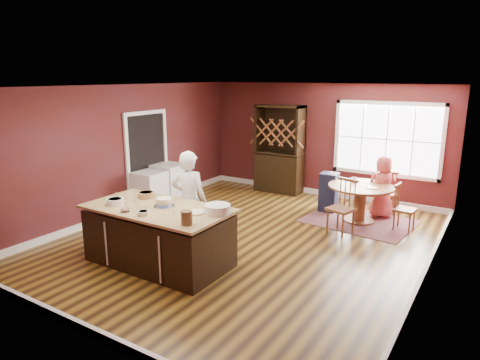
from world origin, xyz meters
name	(u,v)px	position (x,y,z in m)	size (l,w,h in m)	color
room_shell	(248,166)	(0.00, 0.00, 1.35)	(7.00, 7.00, 7.00)	brown
window	(387,139)	(1.50, 3.47, 1.50)	(2.36, 0.10, 1.66)	white
doorway	(148,161)	(-2.97, 0.60, 1.02)	(0.08, 1.26, 2.13)	white
kitchen_island	(159,237)	(-0.66, -1.60, 0.44)	(2.27, 1.19, 0.92)	black
dining_table	(361,196)	(1.41, 2.03, 0.53)	(1.29, 1.29, 0.75)	brown
baker	(189,201)	(-0.62, -0.87, 0.85)	(0.62, 0.41, 1.69)	silver
layer_cake	(164,202)	(-0.59, -1.51, 0.99)	(0.33, 0.33, 0.13)	beige
bowl_blue	(115,202)	(-1.30, -1.85, 0.97)	(0.26, 0.26, 0.10)	white
bowl_yellow	(146,195)	(-1.17, -1.30, 0.97)	(0.26, 0.26, 0.10)	#B17F45
bowl_pink	(125,210)	(-0.91, -2.01, 0.95)	(0.14, 0.14, 0.05)	silver
bowl_olive	(143,213)	(-0.56, -1.99, 0.95)	(0.17, 0.17, 0.06)	beige
drinking_glass	(171,208)	(-0.30, -1.69, 1.00)	(0.08, 0.08, 0.16)	white
dinner_plate	(195,212)	(0.00, -1.50, 0.93)	(0.29, 0.29, 0.02)	beige
white_tub	(217,209)	(0.29, -1.35, 0.99)	(0.38, 0.38, 0.13)	white
stoneware_crock	(187,218)	(0.21, -1.96, 1.02)	(0.16, 0.16, 0.19)	brown
toy_figurine	(186,217)	(0.09, -1.81, 0.96)	(0.05, 0.05, 0.08)	yellow
rug	(359,221)	(1.41, 2.03, 0.01)	(2.03, 1.57, 0.01)	brown
chair_east	(405,207)	(2.28, 1.98, 0.45)	(0.38, 0.36, 0.90)	olive
chair_south	(341,207)	(1.31, 1.17, 0.52)	(0.44, 0.42, 1.04)	brown
chair_north	(386,192)	(1.74, 2.79, 0.49)	(0.41, 0.39, 0.98)	olive
seated_woman	(382,187)	(1.70, 2.55, 0.65)	(0.64, 0.41, 1.30)	#C65152
high_chair	(329,191)	(0.63, 2.35, 0.44)	(0.36, 0.36, 0.88)	#18213E
toddler	(332,175)	(0.66, 2.38, 0.81)	(0.18, 0.14, 0.26)	#8CA5BF
table_plate	(372,188)	(1.65, 1.94, 0.76)	(0.21, 0.21, 0.02)	beige
table_cup	(354,180)	(1.19, 2.23, 0.80)	(0.12, 0.12, 0.10)	silver
hutch	(279,149)	(-1.02, 3.22, 1.09)	(1.19, 0.49, 2.18)	#3B2714
washer	(150,192)	(-2.64, 0.28, 0.44)	(0.60, 0.58, 0.87)	silver
dryer	(169,184)	(-2.64, 0.92, 0.46)	(0.64, 0.62, 0.93)	silver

